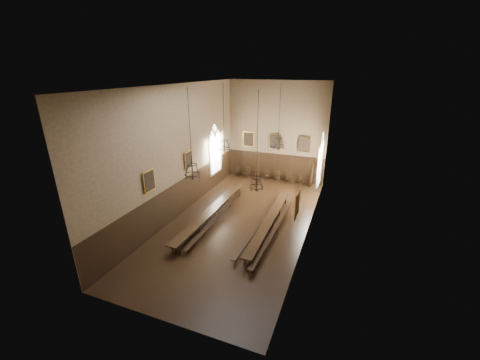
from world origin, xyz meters
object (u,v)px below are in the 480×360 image
Objects in this scene: chair_6 at (300,182)px; chair_7 at (310,183)px; chair_0 at (237,173)px; chair_4 at (278,179)px; chandelier_back_right at (278,142)px; chair_2 at (257,176)px; table_left at (212,214)px; chair_3 at (267,177)px; chair_5 at (288,180)px; chandelier_front_left at (192,169)px; bench_right_inner at (261,223)px; table_right at (269,224)px; chair_1 at (247,175)px; chandelier_back_left at (224,145)px; bench_right_outer at (276,227)px; chandelier_front_right at (257,180)px; bench_left_outer at (208,213)px; bench_left_inner at (219,216)px.

chair_7 is (0.87, -0.08, 0.03)m from chair_6.
chair_4 is at bearing 4.10° from chair_0.
chair_7 is at bearing 72.65° from chandelier_back_right.
chair_2 is (2.01, 0.05, -0.00)m from chair_0.
chair_3 is at bearing 81.18° from table_left.
chair_5 is 0.19× the size of chandelier_front_left.
chair_7 is (1.97, -0.01, 0.00)m from chair_5.
bench_right_inner is 10.61× the size of chair_2.
chair_5 is at bearing 94.28° from table_right.
chair_6 is at bearing 67.91° from chandelier_front_left.
chair_1 is 1.95m from chair_3.
chandelier_front_left is at bearing -88.89° from chandelier_back_left.
bench_right_outer is 10.11m from chair_1.
chair_0 is (-5.71, 8.68, -0.09)m from table_right.
chandelier_front_right is (4.04, -0.37, 0.04)m from chandelier_front_left.
chair_7 is (5.88, 8.45, 0.01)m from bench_left_outer.
chair_0 reaches higher than table_right.
chandelier_back_left is (-0.08, 2.39, 4.40)m from table_left.
bench_right_inner is at bearing -67.88° from chair_2.
chandelier_front_right is (-0.53, -2.73, 4.19)m from bench_right_outer.
chandelier_front_right reaches higher than chair_3.
chair_2 is at bearing 168.17° from chair_4.
chair_7 reaches higher than chair_5.
chair_4 reaches higher than table_right.
chair_0 is at bearing 176.85° from chair_5.
chandelier_back_left is at bearing -91.83° from chair_2.
bench_left_inner is 1.83× the size of chandelier_front_left.
chair_1 is 0.20× the size of chandelier_front_left.
chair_5 is at bearing -165.98° from chair_6.
chandelier_front_right is (-1.34, -11.42, 4.17)m from chair_7.
chair_1 reaches higher than chair_0.
bench_left_inner is 9.16m from chair_5.
chandelier_front_right is (0.63, -11.43, 4.17)m from chair_5.
chair_0 reaches higher than bench_right_outer.
bench_left_inner is 8.80m from chair_2.
chair_6 is at bearing 62.70° from table_left.
chandelier_front_right is (3.68, -11.55, 4.20)m from chair_2.
bench_right_outer is 11.23× the size of chair_6.
bench_left_outer is at bearing 178.23° from table_right.
chandelier_back_right reaches higher than chair_2.
bench_left_inner is at bearing -112.81° from chair_4.
chair_5 reaches higher than bench_right_inner.
chair_3 is at bearing 77.32° from chandelier_back_left.
bench_right_outer is 1.94× the size of chandelier_front_right.
table_left is 0.49m from bench_left_inner.
chair_5 is at bearing 92.57° from chandelier_back_right.
chair_5 is (3.91, 8.46, 0.01)m from bench_left_outer.
chair_5 is at bearing 97.55° from bench_right_outer.
chair_1 reaches higher than table_left.
chandelier_front_right reaches higher than bench_left_inner.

